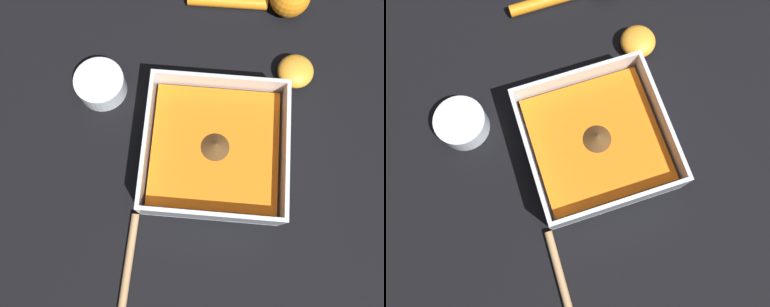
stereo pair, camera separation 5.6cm
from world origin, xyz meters
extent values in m
plane|color=black|center=(0.00, 0.00, 0.00)|extent=(4.00, 4.00, 0.00)
cube|color=silver|center=(-0.03, 0.01, 0.00)|extent=(0.21, 0.21, 0.01)
cube|color=silver|center=(-0.03, 0.11, 0.04)|extent=(0.21, 0.01, 0.06)
cube|color=silver|center=(-0.03, -0.09, 0.04)|extent=(0.21, 0.01, 0.06)
cube|color=silver|center=(0.07, 0.01, 0.04)|extent=(0.01, 0.20, 0.06)
cube|color=silver|center=(-0.14, 0.01, 0.04)|extent=(0.01, 0.20, 0.06)
cube|color=orange|center=(-0.03, 0.01, 0.02)|extent=(0.19, 0.19, 0.03)
cone|color=#4C3319|center=(-0.03, 0.01, 0.05)|extent=(0.04, 0.04, 0.02)
cylinder|color=silver|center=(0.16, -0.08, 0.02)|extent=(0.08, 0.08, 0.04)
cylinder|color=#4C3319|center=(0.16, -0.08, 0.01)|extent=(0.07, 0.07, 0.02)
cylinder|color=orange|center=(-0.04, -0.26, 0.01)|extent=(0.14, 0.02, 0.02)
ellipsoid|color=orange|center=(-0.16, -0.14, 0.02)|extent=(0.06, 0.06, 0.03)
cylinder|color=tan|center=(0.08, 0.22, 0.01)|extent=(0.02, 0.19, 0.01)
camera|label=1|loc=(-0.01, 0.17, 0.58)|focal=35.00mm
camera|label=2|loc=(0.04, 0.16, 0.58)|focal=35.00mm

